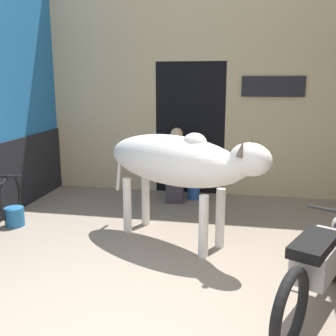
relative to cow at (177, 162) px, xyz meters
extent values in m
cube|color=#C6B289|center=(-0.07, 2.27, 2.09)|extent=(5.12, 0.18, 1.64)
cube|color=#C6B289|center=(-1.69, 2.27, 0.13)|extent=(1.88, 0.18, 2.28)
cube|color=#C6B289|center=(1.48, 2.27, 0.13)|extent=(2.04, 0.18, 2.28)
cube|color=black|center=(-0.14, 2.63, 0.13)|extent=(1.21, 0.90, 2.28)
cube|color=black|center=(1.21, 2.16, 0.86)|extent=(1.01, 0.03, 0.33)
ellipsoid|color=silver|center=(-0.08, 0.04, 0.01)|extent=(2.02, 1.50, 0.61)
ellipsoid|color=silver|center=(0.22, -0.12, 0.26)|extent=(0.38, 0.36, 0.22)
cylinder|color=silver|center=(0.71, -0.39, 0.06)|extent=(0.49, 0.45, 0.40)
ellipsoid|color=silver|center=(0.85, -0.46, 0.16)|extent=(0.56, 0.49, 0.35)
cylinder|color=silver|center=(-0.89, 0.49, -0.22)|extent=(0.14, 0.10, 0.66)
cylinder|color=silver|center=(0.54, -0.09, -0.65)|extent=(0.11, 0.11, 0.73)
cylinder|color=silver|center=(0.37, -0.40, -0.65)|extent=(0.11, 0.11, 0.73)
cylinder|color=silver|center=(-0.53, 0.49, -0.65)|extent=(0.11, 0.11, 0.73)
cylinder|color=silver|center=(-0.70, 0.18, -0.65)|extent=(0.11, 0.11, 0.73)
cone|color=#473D33|center=(0.87, -0.33, 0.29)|extent=(0.13, 0.16, 0.20)
cone|color=#473D33|center=(0.75, -0.55, 0.29)|extent=(0.13, 0.16, 0.20)
torus|color=black|center=(1.15, -1.88, -0.68)|extent=(0.36, 0.63, 0.67)
cube|color=#9E9993|center=(1.45, -1.27, -0.50)|extent=(0.58, 0.79, 0.28)
cube|color=black|center=(1.36, -1.45, -0.32)|extent=(0.50, 0.65, 0.09)
torus|color=black|center=(-2.42, 0.22, -0.67)|extent=(0.16, 0.69, 0.69)
cylinder|color=black|center=(-2.40, 0.13, -0.32)|extent=(0.44, 0.11, 0.03)
cube|color=#3D3842|center=(-0.29, 1.52, -0.79)|extent=(0.28, 0.14, 0.44)
cube|color=#3D3842|center=(-0.29, 1.61, -0.52)|extent=(0.28, 0.32, 0.11)
cube|color=#386B42|center=(-0.29, 1.68, -0.26)|extent=(0.40, 0.20, 0.52)
sphere|color=tan|center=(-0.29, 1.68, 0.10)|extent=(0.20, 0.20, 0.20)
cylinder|color=#2856B2|center=(-0.02, 1.80, -0.81)|extent=(0.21, 0.21, 0.41)
cylinder|color=#2856B2|center=(-0.02, 1.80, -0.59)|extent=(0.30, 0.30, 0.04)
cylinder|color=#23669E|center=(-2.29, 0.09, -0.88)|extent=(0.26, 0.26, 0.26)
camera|label=1|loc=(0.75, -4.56, 0.98)|focal=42.00mm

